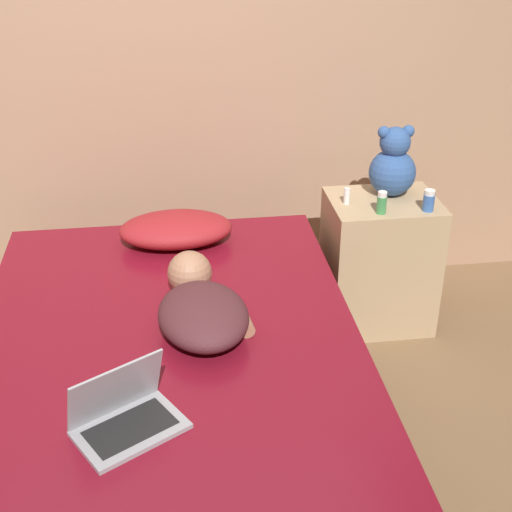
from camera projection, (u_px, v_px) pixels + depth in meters
The scene contains 11 objects.
ground_plane at pixel (175, 439), 2.95m from camera, with size 12.00×12.00×0.00m, color brown.
wall_back at pixel (151, 51), 3.46m from camera, with size 8.00×0.06×2.60m.
bed at pixel (172, 390), 2.83m from camera, with size 1.49×2.02×0.52m.
nightstand at pixel (379, 262), 3.58m from camera, with size 0.52×0.42×0.68m.
pillow at pixel (176, 229), 3.35m from camera, with size 0.53×0.33×0.14m.
person_lying at pixel (201, 306), 2.74m from camera, with size 0.39×0.64×0.19m.
laptop at pixel (125, 415), 2.23m from camera, with size 0.39×0.35×0.22m.
teddy_bear at pixel (393, 165), 3.41m from camera, with size 0.23×0.23×0.35m.
bottle_white at pixel (347, 196), 3.37m from camera, with size 0.03×0.03×0.08m.
bottle_green at pixel (382, 203), 3.27m from camera, with size 0.05×0.05×0.11m.
bottle_blue at pixel (429, 201), 3.29m from camera, with size 0.05×0.05×0.10m.
Camera 1 is at (0.03, -2.26, 2.07)m, focal length 50.00 mm.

